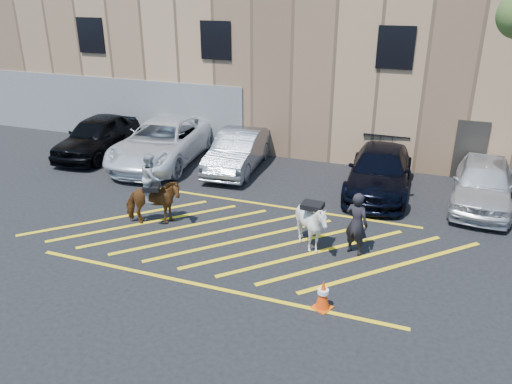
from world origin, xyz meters
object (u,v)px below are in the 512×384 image
(car_blue_suv, at_px, (380,171))
(traffic_cone, at_px, (323,294))
(handler, at_px, (357,224))
(car_white_pickup, at_px, (163,142))
(car_white_suv, at_px, (483,183))
(car_silver_sedan, at_px, (238,151))
(mounted_bay, at_px, (153,197))
(car_black_suv, at_px, (98,136))
(saddled_white, at_px, (311,225))

(car_blue_suv, height_order, traffic_cone, car_blue_suv)
(car_blue_suv, distance_m, handler, 4.69)
(car_white_pickup, height_order, car_white_suv, car_white_pickup)
(car_silver_sedan, xyz_separation_m, traffic_cone, (5.16, -7.78, -0.38))
(car_white_suv, xyz_separation_m, mounted_bay, (-9.27, -4.87, 0.13))
(car_white_suv, bearing_deg, traffic_cone, -111.46)
(car_blue_suv, height_order, mounted_bay, mounted_bay)
(car_silver_sedan, height_order, car_blue_suv, car_silver_sedan)
(mounted_bay, bearing_deg, traffic_cone, -22.84)
(car_white_pickup, relative_size, mounted_bay, 2.71)
(car_blue_suv, xyz_separation_m, mounted_bay, (-5.98, -5.01, 0.17))
(car_black_suv, relative_size, car_white_pickup, 0.79)
(mounted_bay, xyz_separation_m, saddled_white, (4.79, 0.13, -0.16))
(car_silver_sedan, bearing_deg, traffic_cone, -60.67)
(car_white_suv, distance_m, traffic_cone, 8.11)
(traffic_cone, bearing_deg, car_black_suv, 146.90)
(car_white_pickup, relative_size, car_blue_suv, 1.19)
(mounted_bay, xyz_separation_m, traffic_cone, (5.72, -2.41, -0.54))
(handler, relative_size, mounted_bay, 0.79)
(car_black_suv, distance_m, car_silver_sedan, 6.22)
(car_blue_suv, bearing_deg, car_black_suv, 177.93)
(mounted_bay, bearing_deg, handler, 3.10)
(car_white_suv, bearing_deg, car_black_suv, -175.94)
(car_white_suv, relative_size, traffic_cone, 6.17)
(car_white_pickup, distance_m, car_silver_sedan, 3.17)
(car_silver_sedan, relative_size, saddled_white, 3.09)
(car_black_suv, xyz_separation_m, car_white_suv, (14.92, -0.13, -0.05))
(car_white_pickup, height_order, car_blue_suv, car_white_pickup)
(car_black_suv, distance_m, car_white_suv, 14.92)
(car_white_pickup, height_order, traffic_cone, car_white_pickup)
(car_blue_suv, bearing_deg, saddled_white, -105.72)
(car_white_suv, height_order, saddled_white, car_white_suv)
(mounted_bay, bearing_deg, car_blue_suv, 39.97)
(car_blue_suv, bearing_deg, mounted_bay, -142.14)
(mounted_bay, distance_m, traffic_cone, 6.23)
(car_black_suv, xyz_separation_m, saddled_white, (10.45, -4.87, -0.08))
(car_silver_sedan, height_order, saddled_white, car_silver_sedan)
(car_blue_suv, height_order, car_white_suv, car_white_suv)
(saddled_white, bearing_deg, car_blue_suv, 76.39)
(car_silver_sedan, xyz_separation_m, car_blue_suv, (5.42, -0.36, -0.01))
(car_silver_sedan, height_order, mounted_bay, mounted_bay)
(car_black_suv, xyz_separation_m, traffic_cone, (11.37, -7.41, -0.45))
(traffic_cone, bearing_deg, car_silver_sedan, 123.55)
(car_white_pickup, distance_m, mounted_bay, 5.74)
(car_blue_suv, xyz_separation_m, car_white_suv, (3.29, -0.14, 0.03))
(handler, bearing_deg, car_white_suv, -106.65)
(mounted_bay, relative_size, saddled_white, 1.53)
(car_blue_suv, height_order, saddled_white, car_blue_suv)
(car_black_suv, bearing_deg, mounted_bay, -46.65)
(car_black_suv, relative_size, car_blue_suv, 0.94)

